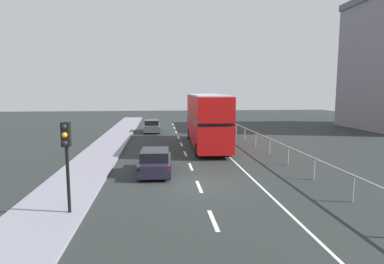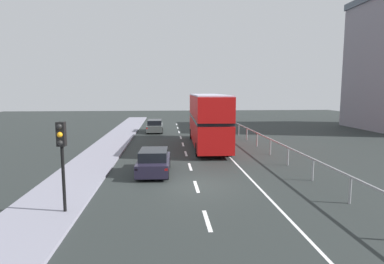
{
  "view_description": "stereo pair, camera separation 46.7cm",
  "coord_description": "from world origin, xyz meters",
  "views": [
    {
      "loc": [
        -1.92,
        -15.81,
        4.72
      ],
      "look_at": [
        0.28,
        5.82,
        1.92
      ],
      "focal_mm": 30.48,
      "sensor_mm": 36.0,
      "label": 1
    },
    {
      "loc": [
        -1.46,
        -15.85,
        4.72
      ],
      "look_at": [
        0.28,
        5.82,
        1.92
      ],
      "focal_mm": 30.48,
      "sensor_mm": 36.0,
      "label": 2
    }
  ],
  "objects": [
    {
      "name": "ground_plane",
      "position": [
        0.0,
        0.0,
        -0.05
      ],
      "size": [
        75.31,
        120.0,
        0.1
      ],
      "primitive_type": "cube",
      "color": "#262B2A"
    },
    {
      "name": "near_sidewalk_kerb",
      "position": [
        -6.24,
        0.0,
        0.07
      ],
      "size": [
        2.96,
        80.0,
        0.14
      ],
      "primitive_type": "cube",
      "color": "gray",
      "rests_on": "ground"
    },
    {
      "name": "lane_paint_markings",
      "position": [
        1.86,
        8.64,
        0.0
      ],
      "size": [
        3.17,
        46.0,
        0.01
      ],
      "color": "silver",
      "rests_on": "ground"
    },
    {
      "name": "bridge_side_railing",
      "position": [
        6.19,
        9.0,
        0.95
      ],
      "size": [
        0.1,
        42.0,
        1.18
      ],
      "color": "gray",
      "rests_on": "ground"
    },
    {
      "name": "double_decker_bus_red",
      "position": [
        2.03,
        11.06,
        2.33
      ],
      "size": [
        2.86,
        11.56,
        4.36
      ],
      "rotation": [
        0.0,
        0.0,
        -0.03
      ],
      "color": "red",
      "rests_on": "ground"
    },
    {
      "name": "hatchback_car_near",
      "position": [
        -2.17,
        2.43,
        0.67
      ],
      "size": [
        1.9,
        4.08,
        1.39
      ],
      "rotation": [
        0.0,
        0.0,
        -0.04
      ],
      "color": "#211D2F",
      "rests_on": "ground"
    },
    {
      "name": "traffic_signal_pole",
      "position": [
        -5.33,
        -3.61,
        2.71
      ],
      "size": [
        0.3,
        0.42,
        3.42
      ],
      "color": "black",
      "rests_on": "near_sidewalk_kerb"
    },
    {
      "name": "sedan_car_ahead",
      "position": [
        -2.73,
        21.07,
        0.67
      ],
      "size": [
        1.78,
        4.55,
        1.4
      ],
      "rotation": [
        0.0,
        0.0,
        0.0
      ],
      "color": "#4D5452",
      "rests_on": "ground"
    }
  ]
}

